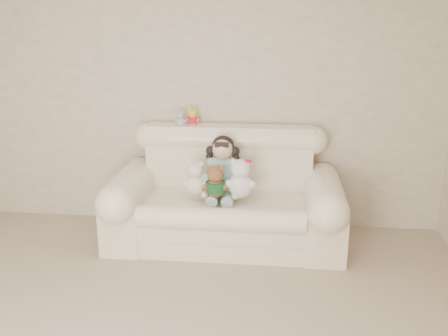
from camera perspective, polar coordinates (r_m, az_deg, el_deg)
wall_back at (r=4.94m, az=-1.79°, el=8.24°), size 4.50×0.00×4.50m
sofa at (r=4.62m, az=0.13°, el=-2.43°), size 2.10×0.95×1.03m
seated_child at (r=4.64m, az=-0.15°, el=0.16°), size 0.36×0.43×0.58m
brown_teddy at (r=4.43m, az=-0.96°, el=-1.21°), size 0.26×0.24×0.33m
white_cat at (r=4.43m, az=1.85°, el=-0.67°), size 0.29×0.23×0.42m
cream_teddy at (r=4.50m, az=-3.17°, el=-0.77°), size 0.24×0.20×0.36m
yellow_mini_bear at (r=4.88m, az=-3.49°, el=5.81°), size 0.13×0.10×0.20m
grey_mini_plush at (r=4.86m, az=-4.84°, el=5.64°), size 0.13×0.11×0.18m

